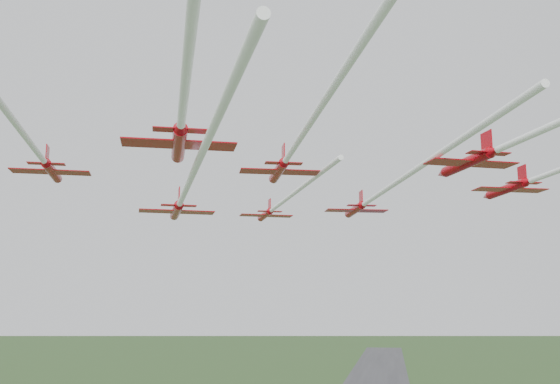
% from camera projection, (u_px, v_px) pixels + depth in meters
% --- Properties ---
extents(jet_lead, '(20.04, 43.70, 2.59)m').
position_uv_depth(jet_lead, '(278.00, 205.00, 93.66)').
color(jet_lead, '#A8040E').
extents(jet_row2_left, '(27.00, 58.21, 2.86)m').
position_uv_depth(jet_row2_left, '(186.00, 189.00, 65.78)').
color(jet_row2_left, '#A8040E').
extents(jet_row2_right, '(19.42, 55.38, 2.63)m').
position_uv_depth(jet_row2_right, '(382.00, 192.00, 75.71)').
color(jet_row2_right, '#A8040E').
extents(jet_row3_left, '(23.70, 56.02, 2.38)m').
position_uv_depth(jet_row3_left, '(20.00, 129.00, 49.65)').
color(jet_row3_left, '#A8040E').
extents(jet_row3_mid, '(21.12, 55.95, 2.69)m').
position_uv_depth(jet_row3_mid, '(300.00, 138.00, 57.14)').
color(jet_row3_mid, '#A8040E').
extents(jet_row4_left, '(23.09, 54.69, 2.85)m').
position_uv_depth(jet_row4_left, '(185.00, 89.00, 39.64)').
color(jet_row4_left, '#A8040E').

